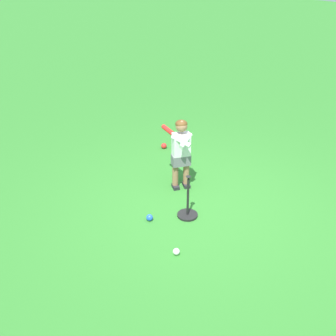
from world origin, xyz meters
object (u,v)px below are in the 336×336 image
Objects in this scene: play_ball_behind_batter at (150,218)px; batting_tee at (188,210)px; child_batter at (181,148)px; play_ball_midfield at (176,252)px; play_ball_by_bucket at (164,146)px.

batting_tee is at bearing -129.13° from play_ball_behind_batter.
batting_tee is (-0.55, 0.54, -0.55)m from child_batter.
batting_tee is (-0.33, -0.41, 0.06)m from play_ball_behind_batter.
child_batter is 0.95m from batting_tee.
play_ball_by_bucket is at bearing -47.23° from play_ball_midfield.
play_ball_behind_batter is 1.07× the size of play_ball_midfield.
play_ball_by_bucket is (1.25, -1.79, 0.00)m from play_ball_behind_batter.
play_ball_by_bucket is at bearing -55.24° from play_ball_behind_batter.
batting_tee is (-1.57, 1.39, 0.05)m from play_ball_by_bucket.
play_ball_behind_batter reaches higher than play_ball_midfield.
play_ball_behind_batter is at bearing 103.09° from child_batter.
play_ball_midfield is at bearing 155.83° from play_ball_behind_batter.
child_batter is at bearing -44.62° from batting_tee.
play_ball_by_bucket reaches higher than play_ball_behind_batter.
play_ball_midfield is at bearing 132.77° from play_ball_by_bucket.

